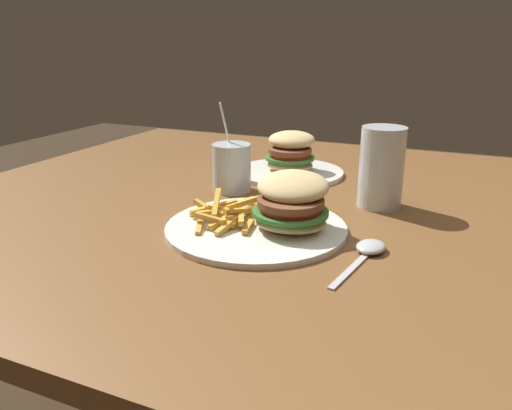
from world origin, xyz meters
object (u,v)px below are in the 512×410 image
Objects in this scene: beer_glass at (381,169)px; juice_glass at (232,169)px; spoon at (369,249)px; meal_plate_far at (290,160)px; meal_plate_near at (272,215)px.

juice_glass is at bearing -176.17° from beer_glass.
meal_plate_far is (-0.27, 0.39, 0.03)m from spoon.
spoon is at bearing -82.94° from beer_glass.
meal_plate_far is at bearing 68.76° from juice_glass.
beer_glass is (0.14, 0.21, 0.05)m from meal_plate_near.
beer_glass reaches higher than meal_plate_near.
spoon is 0.69× the size of meal_plate_far.
juice_glass is (-0.17, 0.19, 0.02)m from meal_plate_near.
meal_plate_near reaches higher than meal_plate_far.
meal_plate_near is at bearing -48.35° from juice_glass.
meal_plate_near is 0.25m from juice_glass.
juice_glass is 0.19m from meal_plate_far.
juice_glass is at bearing 131.65° from meal_plate_near.
juice_glass is 1.05× the size of spoon.
meal_plate_near reaches higher than spoon.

